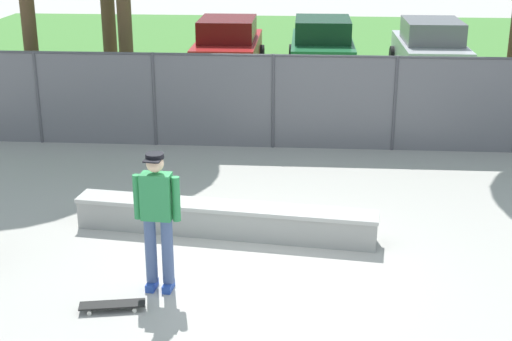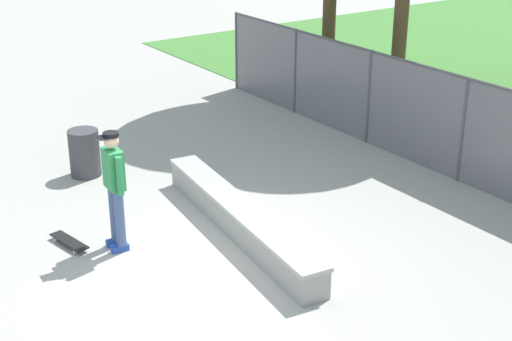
{
  "view_description": "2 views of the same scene",
  "coord_description": "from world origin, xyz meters",
  "px_view_note": "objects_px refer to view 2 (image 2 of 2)",
  "views": [
    {
      "loc": [
        0.71,
        -9.06,
        4.62
      ],
      "look_at": [
        -0.03,
        1.14,
        1.03
      ],
      "focal_mm": 51.82,
      "sensor_mm": 36.0,
      "label": 1
    },
    {
      "loc": [
        8.23,
        -4.6,
        5.37
      ],
      "look_at": [
        -0.63,
        1.51,
        0.93
      ],
      "focal_mm": 52.47,
      "sensor_mm": 36.0,
      "label": 2
    }
  ],
  "objects_px": {
    "skateboard": "(69,241)",
    "trash_bin": "(85,153)",
    "skateboarder": "(115,185)",
    "concrete_ledge": "(239,219)"
  },
  "relations": [
    {
      "from": "skateboarder",
      "to": "trash_bin",
      "type": "bearing_deg",
      "value": 166.5
    },
    {
      "from": "trash_bin",
      "to": "concrete_ledge",
      "type": "bearing_deg",
      "value": 16.16
    },
    {
      "from": "skateboarder",
      "to": "skateboard",
      "type": "xyz_separation_m",
      "value": [
        -0.48,
        -0.6,
        -0.96
      ]
    },
    {
      "from": "concrete_ledge",
      "to": "trash_bin",
      "type": "height_order",
      "value": "trash_bin"
    },
    {
      "from": "skateboarder",
      "to": "concrete_ledge",
      "type": "bearing_deg",
      "value": 69.94
    },
    {
      "from": "skateboard",
      "to": "trash_bin",
      "type": "xyz_separation_m",
      "value": [
        -2.46,
        1.3,
        0.36
      ]
    },
    {
      "from": "concrete_ledge",
      "to": "trash_bin",
      "type": "xyz_separation_m",
      "value": [
        -3.59,
        -1.04,
        0.19
      ]
    },
    {
      "from": "skateboarder",
      "to": "trash_bin",
      "type": "height_order",
      "value": "skateboarder"
    },
    {
      "from": "skateboarder",
      "to": "trash_bin",
      "type": "xyz_separation_m",
      "value": [
        -2.95,
        0.71,
        -0.59
      ]
    },
    {
      "from": "concrete_ledge",
      "to": "skateboard",
      "type": "bearing_deg",
      "value": -115.58
    }
  ]
}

